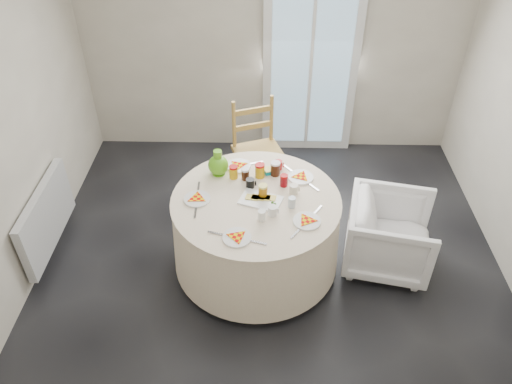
{
  "coord_description": "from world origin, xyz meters",
  "views": [
    {
      "loc": [
        -0.06,
        -2.98,
        3.23
      ],
      "look_at": [
        -0.13,
        0.07,
        0.8
      ],
      "focal_mm": 35.0,
      "sensor_mm": 36.0,
      "label": 1
    }
  ],
  "objects_px": {
    "radiator": "(47,217)",
    "table": "(256,232)",
    "armchair": "(391,229)",
    "wooden_chair": "(259,155)",
    "green_pitcher": "(218,160)"
  },
  "relations": [
    {
      "from": "radiator",
      "to": "wooden_chair",
      "type": "distance_m",
      "value": 2.01
    },
    {
      "from": "radiator",
      "to": "armchair",
      "type": "xyz_separation_m",
      "value": [
        2.94,
        -0.09,
        0.01
      ]
    },
    {
      "from": "table",
      "to": "armchair",
      "type": "distance_m",
      "value": 1.13
    },
    {
      "from": "green_pitcher",
      "to": "armchair",
      "type": "bearing_deg",
      "value": 4.81
    },
    {
      "from": "radiator",
      "to": "wooden_chair",
      "type": "relative_size",
      "value": 1.0
    },
    {
      "from": "wooden_chair",
      "to": "armchair",
      "type": "bearing_deg",
      "value": -60.0
    },
    {
      "from": "radiator",
      "to": "green_pitcher",
      "type": "relative_size",
      "value": 4.49
    },
    {
      "from": "table",
      "to": "radiator",
      "type": "bearing_deg",
      "value": 175.75
    },
    {
      "from": "armchair",
      "to": "green_pitcher",
      "type": "distance_m",
      "value": 1.56
    },
    {
      "from": "wooden_chair",
      "to": "armchair",
      "type": "relative_size",
      "value": 1.41
    },
    {
      "from": "table",
      "to": "wooden_chair",
      "type": "height_order",
      "value": "wooden_chair"
    },
    {
      "from": "wooden_chair",
      "to": "green_pitcher",
      "type": "relative_size",
      "value": 4.5
    },
    {
      "from": "wooden_chair",
      "to": "green_pitcher",
      "type": "distance_m",
      "value": 0.84
    },
    {
      "from": "radiator",
      "to": "green_pitcher",
      "type": "height_order",
      "value": "green_pitcher"
    },
    {
      "from": "radiator",
      "to": "table",
      "type": "height_order",
      "value": "table"
    }
  ]
}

